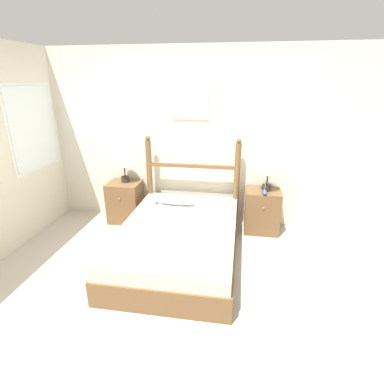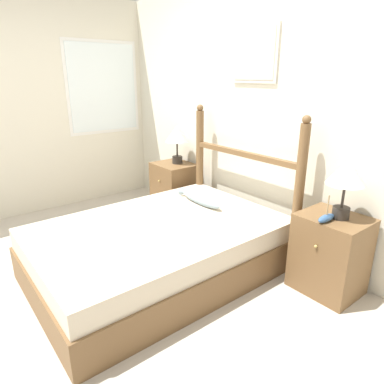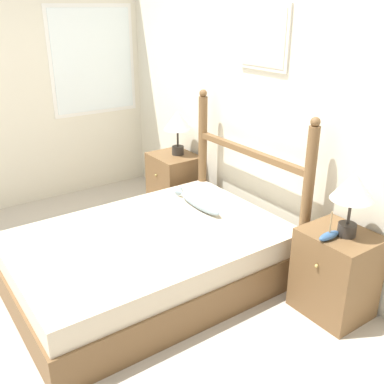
# 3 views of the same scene
# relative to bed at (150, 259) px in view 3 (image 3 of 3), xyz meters

# --- Properties ---
(ground_plane) EXTENTS (16.00, 16.00, 0.00)m
(ground_plane) POSITION_rel_bed_xyz_m (-0.06, -0.56, -0.22)
(ground_plane) COLOR #B7AD9E
(wall_back) EXTENTS (6.40, 0.08, 2.55)m
(wall_back) POSITION_rel_bed_xyz_m (-0.06, 1.17, 1.05)
(wall_back) COLOR beige
(wall_back) RESTS_ON ground_plane
(bed) EXTENTS (1.39, 2.05, 0.45)m
(bed) POSITION_rel_bed_xyz_m (0.00, 0.00, 0.00)
(bed) COLOR brown
(bed) RESTS_ON ground_plane
(headboard) EXTENTS (1.39, 0.08, 1.34)m
(headboard) POSITION_rel_bed_xyz_m (-0.00, 0.99, 0.48)
(headboard) COLOR brown
(headboard) RESTS_ON ground_plane
(nightstand_left) EXTENTS (0.49, 0.44, 0.63)m
(nightstand_left) POSITION_rel_bed_xyz_m (-1.04, 0.90, 0.09)
(nightstand_left) COLOR brown
(nightstand_left) RESTS_ON ground_plane
(nightstand_right) EXTENTS (0.49, 0.44, 0.63)m
(nightstand_right) POSITION_rel_bed_xyz_m (1.04, 0.90, 0.09)
(nightstand_right) COLOR brown
(nightstand_right) RESTS_ON ground_plane
(table_lamp_left) EXTENTS (0.28, 0.28, 0.45)m
(table_lamp_left) POSITION_rel_bed_xyz_m (-1.03, 0.95, 0.73)
(table_lamp_left) COLOR #2D2823
(table_lamp_left) RESTS_ON nightstand_left
(table_lamp_right) EXTENTS (0.28, 0.28, 0.45)m
(table_lamp_right) POSITION_rel_bed_xyz_m (1.08, 0.91, 0.73)
(table_lamp_right) COLOR #2D2823
(table_lamp_right) RESTS_ON nightstand_right
(model_boat) EXTENTS (0.06, 0.18, 0.20)m
(model_boat) POSITION_rel_bed_xyz_m (1.04, 0.77, 0.43)
(model_boat) COLOR #335684
(model_boat) RESTS_ON nightstand_right
(fish_pillow) EXTENTS (0.58, 0.10, 0.09)m
(fish_pillow) POSITION_rel_bed_xyz_m (-0.16, 0.58, 0.28)
(fish_pillow) COLOR #8499A3
(fish_pillow) RESTS_ON bed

